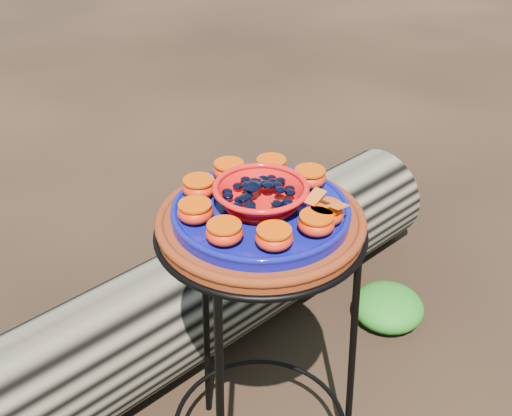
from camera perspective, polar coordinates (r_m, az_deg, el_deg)
plant_stand at (r=1.44m, az=0.36°, el=-13.65°), size 0.44×0.44×0.70m
terracotta_saucer at (r=1.20m, az=0.42°, el=-1.48°), size 0.39×0.39×0.03m
cobalt_plate at (r=1.18m, az=0.42°, el=-0.41°), size 0.33×0.33×0.02m
red_bowl at (r=1.17m, az=0.43°, el=0.99°), size 0.17×0.17×0.05m
glass_gems at (r=1.15m, az=0.44°, el=2.43°), size 0.13×0.13×0.02m
orange_half_0 at (r=1.14m, az=6.22°, el=-0.51°), size 0.06×0.06×0.04m
orange_half_1 at (r=1.24m, az=4.80°, el=2.70°), size 0.06×0.06×0.04m
orange_half_2 at (r=1.28m, az=1.37°, el=3.66°), size 0.06×0.06×0.04m
orange_half_3 at (r=1.26m, az=-2.41°, el=3.33°), size 0.06×0.06×0.04m
orange_half_4 at (r=1.21m, az=-5.10°, el=1.82°), size 0.06×0.06×0.04m
orange_half_5 at (r=1.14m, az=-5.42°, el=-0.36°), size 0.06×0.06×0.04m
orange_half_6 at (r=1.08m, az=-2.82°, el=-2.23°), size 0.06×0.06×0.04m
orange_half_7 at (r=1.07m, az=1.62°, el=-2.68°), size 0.06×0.06×0.04m
orange_half_8 at (r=1.11m, az=5.37°, el=-1.41°), size 0.06×0.06×0.04m
butterfly at (r=1.12m, az=6.29°, el=0.57°), size 0.10×0.07×0.02m
driftwood_log at (r=1.89m, az=-5.24°, el=-7.94°), size 1.78×0.61×0.33m
foliage_right at (r=2.06m, az=11.67°, el=-8.52°), size 0.22×0.22×0.11m
foliage_back at (r=1.93m, az=-12.26°, el=-10.79°), size 0.35×0.35×0.17m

